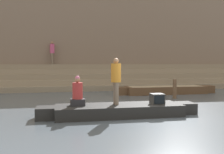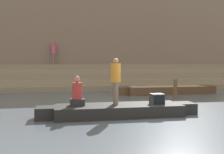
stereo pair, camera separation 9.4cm
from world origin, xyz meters
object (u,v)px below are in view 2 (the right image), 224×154
Objects in this scene: person_standing at (116,78)px; moored_boat_shore at (166,90)px; rowboat_main at (119,110)px; person_on_steps at (54,51)px; tv_set at (157,99)px; person_rowing at (77,94)px; mooring_post at (175,89)px.

person_standing is 0.26× the size of moored_boat_shore.
rowboat_main is 3.33× the size of person_on_steps.
person_rowing is at bearing 167.76° from tv_set.
tv_set is at bearing -7.69° from rowboat_main.
moored_boat_shore is (5.69, 5.85, -0.55)m from person_rowing.
rowboat_main is 5.50× the size of person_rowing.
moored_boat_shore is at bearing 51.88° from person_rowing.
person_standing reaches higher than rowboat_main.
person_standing is (-0.09, 0.06, 1.11)m from rowboat_main.
mooring_post reaches higher than moored_boat_shore.
person_rowing is at bearing -132.67° from moored_boat_shore.
rowboat_main is 1.41m from tv_set.
person_rowing is 2.79m from tv_set.
tv_set is 0.27× the size of person_on_steps.
tv_set is at bearing -2.42° from person_standing.
moored_boat_shore is (2.92, 6.09, -0.34)m from tv_set.
person_standing is at bearing -125.04° from moored_boat_shore.
person_on_steps is at bearing 101.35° from rowboat_main.
tv_set is (1.35, -0.15, 0.37)m from rowboat_main.
person_standing reaches higher than tv_set.
rowboat_main is 0.90× the size of moored_boat_shore.
person_standing is at bearing 4.75° from person_rowing.
person_rowing reaches higher than moored_boat_shore.
rowboat_main is 1.12m from person_standing.
moored_boat_shore is at bearing 52.95° from rowboat_main.
tv_set is 0.44× the size of mooring_post.
mooring_post is (2.51, 3.95, -0.08)m from tv_set.
person_on_steps reaches higher than moored_boat_shore.
person_rowing is 6.46m from mooring_post.
rowboat_main is 3.46× the size of person_standing.
mooring_post is 0.60× the size of person_on_steps.
person_rowing is at bearing -175.40° from person_standing.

